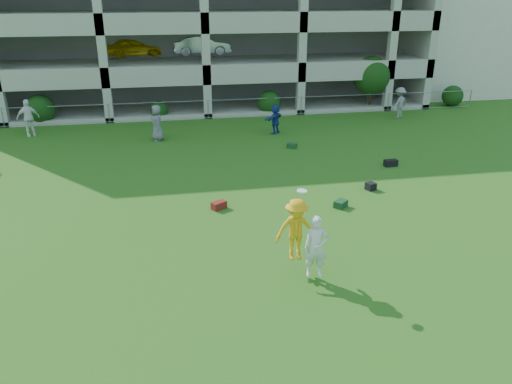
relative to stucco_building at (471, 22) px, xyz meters
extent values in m
plane|color=#235114|center=(-23.00, -28.00, -5.00)|extent=(100.00, 100.00, 0.00)
cube|color=beige|center=(0.00, 0.00, 0.00)|extent=(16.00, 14.00, 10.00)
imported|color=white|center=(-33.08, -11.13, -3.99)|extent=(1.28, 0.97, 2.02)
imported|color=slate|center=(-26.13, -13.33, -4.05)|extent=(0.78, 1.04, 1.91)
imported|color=navy|center=(-19.63, -13.10, -4.18)|extent=(1.43, 1.40, 1.64)
imported|color=gray|center=(-11.17, -10.95, -4.04)|extent=(1.43, 1.21, 1.92)
cube|color=#550E0E|center=(-23.95, -22.98, -4.86)|extent=(0.63, 0.54, 0.28)
cube|color=#123216|center=(-19.48, -23.65, -4.87)|extent=(0.61, 0.59, 0.26)
cube|color=black|center=(-17.69, -22.21, -4.85)|extent=(0.45, 0.45, 0.30)
cube|color=black|center=(-15.64, -19.60, -4.85)|extent=(0.62, 0.35, 0.30)
cube|color=#12321D|center=(-19.40, -16.05, -4.88)|extent=(0.58, 0.51, 0.25)
imported|color=#EFA215|center=(-22.34, -27.87, -3.62)|extent=(1.18, 0.70, 1.81)
imported|color=silver|center=(-21.92, -28.39, -3.93)|extent=(0.71, 0.53, 1.76)
cylinder|color=white|center=(-22.29, -28.14, -2.37)|extent=(0.27, 0.27, 0.06)
cube|color=#9E998C|center=(-23.00, 4.75, 1.00)|extent=(30.00, 0.50, 12.00)
cube|color=#9E998C|center=(-8.25, -2.00, 1.00)|extent=(0.50, 14.00, 12.00)
cube|color=#9E998C|center=(-23.00, -2.00, -4.85)|extent=(30.00, 14.00, 0.30)
cube|color=#9E998C|center=(-23.00, -2.00, -1.85)|extent=(30.00, 14.00, 0.30)
cube|color=#9E998C|center=(-23.00, -2.00, 1.15)|extent=(30.00, 14.00, 0.30)
cube|color=#9E998C|center=(-23.00, -8.85, -2.45)|extent=(30.00, 0.30, 0.90)
cube|color=#9E998C|center=(-23.00, -8.85, 0.55)|extent=(30.00, 0.30, 0.90)
cube|color=#9E998C|center=(-29.00, -8.75, 1.00)|extent=(0.50, 0.50, 12.00)
cube|color=#9E998C|center=(-23.00, -8.75, 1.00)|extent=(0.50, 0.50, 12.00)
cube|color=#9E998C|center=(-17.00, -8.75, 1.00)|extent=(0.50, 0.50, 12.00)
cube|color=#9E998C|center=(-11.00, -8.75, 1.00)|extent=(0.50, 0.50, 12.00)
cube|color=#605E59|center=(-23.00, 0.00, 1.00)|extent=(29.00, 9.00, 11.60)
imported|color=#EBB40C|center=(-27.40, -4.00, -1.04)|extent=(4.02, 1.96, 1.32)
imported|color=silver|center=(-22.87, -4.00, -1.04)|extent=(4.12, 1.75, 1.32)
cylinder|color=gray|center=(-35.00, -9.00, -4.40)|extent=(0.06, 0.06, 1.20)
cylinder|color=gray|center=(-29.00, -9.00, -4.40)|extent=(0.06, 0.06, 1.20)
cylinder|color=gray|center=(-23.00, -9.00, -4.40)|extent=(0.06, 0.06, 1.20)
cylinder|color=gray|center=(-17.00, -9.00, -4.40)|extent=(0.06, 0.06, 1.20)
cylinder|color=gray|center=(-11.00, -9.00, -4.40)|extent=(0.06, 0.06, 1.20)
cylinder|color=gray|center=(-5.00, -9.00, -4.40)|extent=(0.06, 0.06, 1.20)
cylinder|color=gray|center=(-23.00, -9.00, -3.85)|extent=(36.00, 0.04, 0.04)
cylinder|color=gray|center=(-23.00, -9.00, -4.92)|extent=(36.00, 0.04, 0.04)
sphere|color=#163D11|center=(-33.00, -8.40, -4.12)|extent=(1.76, 1.76, 1.76)
sphere|color=#163D11|center=(-26.00, -8.40, -4.45)|extent=(1.10, 1.10, 1.10)
sphere|color=#163D11|center=(-19.00, -8.40, -4.23)|extent=(1.54, 1.54, 1.54)
cylinder|color=#382314|center=(-12.00, -8.20, -4.02)|extent=(0.16, 0.16, 1.96)
sphere|color=#163D11|center=(-12.00, -8.20, -2.76)|extent=(2.52, 2.52, 2.52)
sphere|color=#163D11|center=(-6.00, -8.40, -4.29)|extent=(1.43, 1.43, 1.43)
camera|label=1|loc=(-25.68, -39.80, 2.50)|focal=35.00mm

